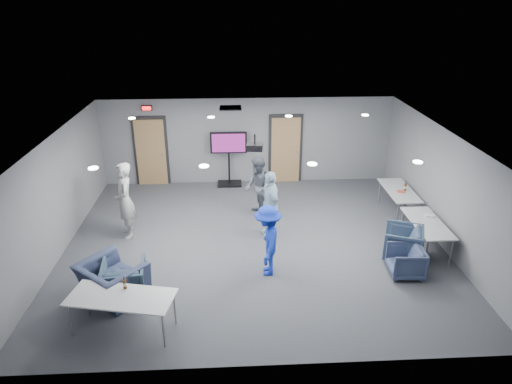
{
  "coord_description": "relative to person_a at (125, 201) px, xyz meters",
  "views": [
    {
      "loc": [
        -0.48,
        -9.68,
        5.59
      ],
      "look_at": [
        0.07,
        0.36,
        1.2
      ],
      "focal_mm": 32.0,
      "sensor_mm": 36.0,
      "label": 1
    }
  ],
  "objects": [
    {
      "name": "hvac_diffuser",
      "position": [
        2.61,
        2.24,
        1.72
      ],
      "size": [
        0.6,
        0.6,
        0.03
      ],
      "primitive_type": "cube",
      "color": "black",
      "rests_on": "ceiling"
    },
    {
      "name": "chair_front_b",
      "position": [
        0.22,
        -2.56,
        -0.58
      ],
      "size": [
        1.57,
        1.55,
        0.77
      ],
      "primitive_type": "imported",
      "rotation": [
        0.0,
        0.0,
        2.45
      ],
      "color": "#313A55",
      "rests_on": "floor"
    },
    {
      "name": "person_b",
      "position": [
        3.29,
        0.9,
        -0.11
      ],
      "size": [
        0.77,
        0.92,
        1.69
      ],
      "primitive_type": "imported",
      "rotation": [
        0.0,
        0.0,
        -1.4
      ],
      "color": "#555C67",
      "rests_on": "floor"
    },
    {
      "name": "person_c",
      "position": [
        3.54,
        -0.17,
        -0.11
      ],
      "size": [
        0.61,
        1.07,
        1.71
      ],
      "primitive_type": "imported",
      "rotation": [
        0.0,
        0.0,
        -1.37
      ],
      "color": "#ADCBDE",
      "rests_on": "floor"
    },
    {
      "name": "wall_left",
      "position": [
        -1.39,
        -0.56,
        0.39
      ],
      "size": [
        0.02,
        8.0,
        2.7
      ],
      "primitive_type": "cube",
      "color": "slate",
      "rests_on": "floor"
    },
    {
      "name": "wall_right",
      "position": [
        7.61,
        -0.56,
        0.39
      ],
      "size": [
        0.02,
        8.0,
        2.7
      ],
      "primitive_type": "cube",
      "color": "slate",
      "rests_on": "floor"
    },
    {
      "name": "door_left",
      "position": [
        0.11,
        3.4,
        0.11
      ],
      "size": [
        1.06,
        0.17,
        2.24
      ],
      "color": "black",
      "rests_on": "wall_back"
    },
    {
      "name": "projector",
      "position": [
        3.15,
        -0.39,
        1.44
      ],
      "size": [
        0.4,
        0.37,
        0.36
      ],
      "rotation": [
        0.0,
        0.0,
        -0.13
      ],
      "color": "black",
      "rests_on": "ceiling"
    },
    {
      "name": "wall_front",
      "position": [
        3.11,
        -4.56,
        0.39
      ],
      "size": [
        9.0,
        0.02,
        2.7
      ],
      "primitive_type": "cube",
      "color": "slate",
      "rests_on": "floor"
    },
    {
      "name": "bottle_right",
      "position": [
        7.24,
        0.76,
        -0.13
      ],
      "size": [
        0.07,
        0.07,
        0.28
      ],
      "color": "#522D0E",
      "rests_on": "table_right_a"
    },
    {
      "name": "table_right_b",
      "position": [
        7.11,
        -1.09,
        -0.28
      ],
      "size": [
        0.7,
        1.68,
        0.73
      ],
      "rotation": [
        0.0,
        0.0,
        1.57
      ],
      "color": "silver",
      "rests_on": "floor"
    },
    {
      "name": "ceiling",
      "position": [
        3.11,
        -0.56,
        1.74
      ],
      "size": [
        9.0,
        9.0,
        0.0
      ],
      "primitive_type": "plane",
      "rotation": [
        3.14,
        0.0,
        0.0
      ],
      "color": "white",
      "rests_on": "wall_back"
    },
    {
      "name": "wrapper",
      "position": [
        7.28,
        -0.81,
        -0.21
      ],
      "size": [
        0.23,
        0.18,
        0.05
      ],
      "primitive_type": "cube",
      "rotation": [
        0.0,
        0.0,
        -0.21
      ],
      "color": "silver",
      "rests_on": "table_right_b"
    },
    {
      "name": "person_d",
      "position": [
        3.35,
        -1.85,
        -0.17
      ],
      "size": [
        0.67,
        1.07,
        1.59
      ],
      "primitive_type": "imported",
      "rotation": [
        0.0,
        0.0,
        -1.66
      ],
      "color": "#1D37BC",
      "rests_on": "floor"
    },
    {
      "name": "person_a",
      "position": [
        0.0,
        0.0,
        0.0
      ],
      "size": [
        0.65,
        0.81,
        1.92
      ],
      "primitive_type": "imported",
      "rotation": [
        0.0,
        0.0,
        -1.27
      ],
      "color": "#A1A4A1",
      "rests_on": "floor"
    },
    {
      "name": "downlights",
      "position": [
        3.11,
        -0.56,
        1.72
      ],
      "size": [
        6.18,
        3.78,
        0.02
      ],
      "color": "white",
      "rests_on": "ceiling"
    },
    {
      "name": "chair_right_c",
      "position": [
        6.29,
        -2.09,
        -0.63
      ],
      "size": [
        0.76,
        0.74,
        0.65
      ],
      "primitive_type": "imported",
      "rotation": [
        0.0,
        0.0,
        -1.64
      ],
      "color": "#384362",
      "rests_on": "floor"
    },
    {
      "name": "floor",
      "position": [
        3.11,
        -0.56,
        -0.96
      ],
      "size": [
        9.0,
        9.0,
        0.0
      ],
      "primitive_type": "plane",
      "color": "#3A3D42",
      "rests_on": "ground"
    },
    {
      "name": "table_right_a",
      "position": [
        7.11,
        0.81,
        -0.28
      ],
      "size": [
        0.7,
        1.69,
        0.73
      ],
      "rotation": [
        0.0,
        0.0,
        1.57
      ],
      "color": "silver",
      "rests_on": "floor"
    },
    {
      "name": "exit_sign",
      "position": [
        0.11,
        3.38,
        1.49
      ],
      "size": [
        0.32,
        0.08,
        0.16
      ],
      "color": "black",
      "rests_on": "wall_back"
    },
    {
      "name": "tv_stand",
      "position": [
        2.53,
        3.19,
        0.02
      ],
      "size": [
        1.12,
        0.54,
        1.72
      ],
      "color": "black",
      "rests_on": "floor"
    },
    {
      "name": "bottle_front",
      "position": [
        0.67,
        -3.32,
        -0.14
      ],
      "size": [
        0.07,
        0.07,
        0.26
      ],
      "color": "#522D0E",
      "rests_on": "table_front_left"
    },
    {
      "name": "chair_right_b",
      "position": [
        6.46,
        -1.41,
        -0.58
      ],
      "size": [
        1.08,
        1.07,
        0.77
      ],
      "primitive_type": "imported",
      "rotation": [
        0.0,
        0.0,
        -1.95
      ],
      "color": "#35455C",
      "rests_on": "floor"
    },
    {
      "name": "wall_back",
      "position": [
        3.11,
        3.44,
        0.39
      ],
      "size": [
        9.0,
        0.02,
        2.7
      ],
      "primitive_type": "cube",
      "color": "slate",
      "rests_on": "floor"
    },
    {
      "name": "snack_box",
      "position": [
        7.1,
        0.65,
        -0.21
      ],
      "size": [
        0.19,
        0.14,
        0.04
      ],
      "primitive_type": "cube",
      "rotation": [
        0.0,
        0.0,
        -0.15
      ],
      "color": "#CC4A33",
      "rests_on": "table_right_a"
    },
    {
      "name": "table_front_left",
      "position": [
        0.64,
        -3.56,
        -0.27
      ],
      "size": [
        1.97,
        1.13,
        0.73
      ],
      "rotation": [
        0.0,
        0.0,
        -0.2
      ],
      "color": "silver",
      "rests_on": "floor"
    },
    {
      "name": "chair_front_a",
      "position": [
        0.45,
        -2.56,
        -0.58
      ],
      "size": [
        0.92,
        0.94,
        0.77
      ],
      "primitive_type": "imported",
      "rotation": [
        0.0,
        0.0,
        3.26
      ],
      "color": "#334658",
      "rests_on": "floor"
    },
    {
      "name": "door_right",
      "position": [
        4.31,
        3.4,
        0.11
      ],
      "size": [
        1.06,
        0.17,
        2.24
      ],
      "color": "black",
      "rests_on": "wall_back"
    }
  ]
}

